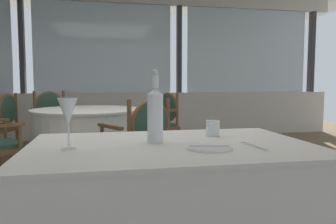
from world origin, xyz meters
TOP-DOWN VIEW (x-y plane):
  - ground_plane at (0.00, 0.00)m, footprint 12.03×12.03m
  - window_wall_far at (-0.00, 3.47)m, footprint 9.12×0.14m
  - foreground_table at (0.28, -1.31)m, footprint 1.31×0.86m
  - side_plate at (0.42, -1.46)m, footprint 0.20×0.20m
  - butter_knife at (0.42, -1.46)m, footprint 0.17×0.05m
  - dinner_fork at (0.63, -1.45)m, footprint 0.04×0.20m
  - water_bottle at (0.21, -1.26)m, footprint 0.08×0.08m
  - wine_glass at (-0.18, -1.36)m, footprint 0.09×0.09m
  - water_tumbler at (0.54, -1.13)m, footprint 0.07×0.07m
  - background_table_0 at (-0.20, 0.92)m, footprint 1.21×1.21m
  - dining_chair_0_0 at (-0.70, 1.82)m, footprint 0.65×0.62m
  - dining_chair_0_2 at (0.29, 0.02)m, footprint 0.65×0.62m
  - dining_chair_0_3 at (0.70, 1.42)m, footprint 0.62×0.65m

SIDE VIEW (x-z plane):
  - ground_plane at x=0.00m, z-range 0.00..0.00m
  - foreground_table at x=0.28m, z-range 0.00..0.75m
  - background_table_0 at x=-0.20m, z-range 0.00..0.75m
  - dining_chair_0_2 at x=0.29m, z-range 0.08..0.98m
  - dining_chair_0_3 at x=0.70m, z-range 0.09..1.00m
  - dining_chair_0_0 at x=-0.70m, z-range 0.09..1.01m
  - dinner_fork at x=0.63m, z-range 0.75..0.75m
  - side_plate at x=0.42m, z-range 0.75..0.76m
  - butter_knife at x=0.42m, z-range 0.75..0.76m
  - water_tumbler at x=0.54m, z-range 0.75..0.83m
  - water_bottle at x=0.21m, z-range 0.71..1.06m
  - wine_glass at x=-0.18m, z-range 0.79..1.02m
  - window_wall_far at x=0.00m, z-range -0.27..2.47m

